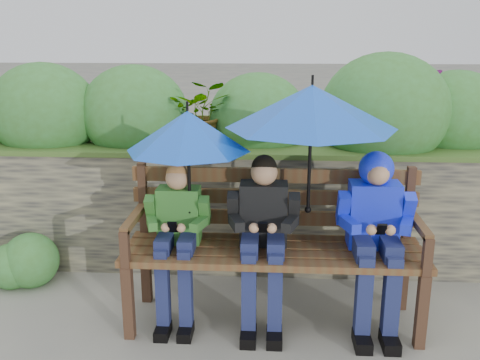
# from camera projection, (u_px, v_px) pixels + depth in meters

# --- Properties ---
(ground) EXTENTS (60.00, 60.00, 0.00)m
(ground) POSITION_uv_depth(u_px,v_px,m) (239.00, 310.00, 3.85)
(ground) COLOR slate
(ground) RESTS_ON ground
(garden_backdrop) EXTENTS (8.00, 2.83, 1.82)m
(garden_backdrop) POSITION_uv_depth(u_px,v_px,m) (242.00, 170.00, 5.22)
(garden_backdrop) COLOR #3B3A37
(garden_backdrop) RESTS_ON ground
(park_bench) EXTENTS (2.00, 0.59, 1.05)m
(park_bench) POSITION_uv_depth(u_px,v_px,m) (274.00, 236.00, 3.63)
(park_bench) COLOR #41291B
(park_bench) RESTS_ON ground
(boy_left) EXTENTS (0.43, 0.50, 1.11)m
(boy_left) POSITION_uv_depth(u_px,v_px,m) (177.00, 232.00, 3.57)
(boy_left) COLOR #34692E
(boy_left) RESTS_ON ground
(boy_middle) EXTENTS (0.47, 0.55, 1.17)m
(boy_middle) POSITION_uv_depth(u_px,v_px,m) (263.00, 231.00, 3.52)
(boy_middle) COLOR black
(boy_middle) RESTS_ON ground
(boy_right) EXTENTS (0.49, 0.60, 1.19)m
(boy_right) POSITION_uv_depth(u_px,v_px,m) (375.00, 225.00, 3.48)
(boy_right) COLOR #0A1CE4
(boy_right) RESTS_ON ground
(umbrella_left) EXTENTS (0.81, 0.81, 0.76)m
(umbrella_left) POSITION_uv_depth(u_px,v_px,m) (188.00, 131.00, 3.41)
(umbrella_left) COLOR blue
(umbrella_left) RESTS_ON ground
(umbrella_right) EXTENTS (1.10, 1.10, 0.90)m
(umbrella_right) POSITION_uv_depth(u_px,v_px,m) (312.00, 107.00, 3.35)
(umbrella_right) COLOR blue
(umbrella_right) RESTS_ON ground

